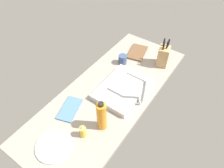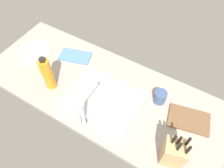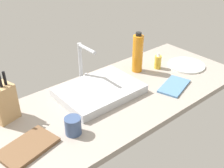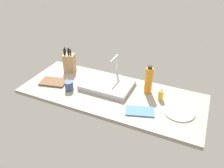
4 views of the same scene
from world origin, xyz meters
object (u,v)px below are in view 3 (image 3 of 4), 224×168
at_px(coffee_mug, 73,126).
at_px(water_bottle, 138,53).
at_px(faucet, 82,60).
at_px(dish_towel, 174,86).
at_px(sink_basin, 99,91).
at_px(soap_bottle, 158,61).
at_px(dinner_plate, 186,65).
at_px(knife_block, 3,102).
at_px(cutting_board, 28,147).

bearing_deg(coffee_mug, water_bottle, 21.21).
bearing_deg(faucet, dish_towel, -46.30).
distance_m(sink_basin, soap_bottle, 0.51).
xyz_separation_m(faucet, coffee_mug, (-0.32, -0.37, -0.11)).
distance_m(dinner_plate, dish_towel, 0.32).
relative_size(knife_block, soap_bottle, 2.19).
xyz_separation_m(soap_bottle, dinner_plate, (0.18, -0.11, -0.04)).
height_order(cutting_board, dinner_plate, cutting_board).
bearing_deg(coffee_mug, sink_basin, 32.43).
distance_m(cutting_board, soap_bottle, 1.04).
bearing_deg(knife_block, coffee_mug, -72.79).
bearing_deg(soap_bottle, dish_towel, -115.27).
distance_m(sink_basin, coffee_mug, 0.36).
xyz_separation_m(cutting_board, soap_bottle, (1.02, 0.16, 0.04)).
relative_size(soap_bottle, coffee_mug, 1.36).
relative_size(sink_basin, dinner_plate, 1.82).
bearing_deg(sink_basin, dish_towel, -29.86).
bearing_deg(dish_towel, soap_bottle, 64.73).
bearing_deg(cutting_board, water_bottle, 14.05).
xyz_separation_m(faucet, dish_towel, (0.39, -0.40, -0.15)).
distance_m(faucet, cutting_board, 0.64).
xyz_separation_m(soap_bottle, dish_towel, (-0.11, -0.23, -0.04)).
xyz_separation_m(knife_block, coffee_mug, (0.20, -0.32, -0.06)).
distance_m(soap_bottle, water_bottle, 0.17).
xyz_separation_m(knife_block, dish_towel, (0.90, -0.35, -0.09)).
bearing_deg(soap_bottle, water_bottle, 154.59).
bearing_deg(coffee_mug, dish_towel, -2.94).
relative_size(sink_basin, soap_bottle, 3.90).
bearing_deg(knife_block, cutting_board, -107.73).
bearing_deg(sink_basin, coffee_mug, -147.57).
bearing_deg(soap_bottle, coffee_mug, -166.24).
height_order(sink_basin, knife_block, knife_block).
height_order(cutting_board, dish_towel, cutting_board).
distance_m(cutting_board, dish_towel, 0.92).
xyz_separation_m(cutting_board, dish_towel, (0.91, -0.08, -0.00)).
distance_m(faucet, water_bottle, 0.38).
xyz_separation_m(dish_towel, coffee_mug, (-0.70, 0.04, 0.04)).
distance_m(knife_block, dish_towel, 0.97).
xyz_separation_m(sink_basin, water_bottle, (0.37, 0.07, 0.10)).
relative_size(cutting_board, dinner_plate, 0.97).
bearing_deg(coffee_mug, cutting_board, 169.30).
distance_m(cutting_board, coffee_mug, 0.22).
bearing_deg(water_bottle, dish_towel, -85.44).
bearing_deg(dinner_plate, faucet, 157.80).
bearing_deg(dish_towel, sink_basin, 150.14).
bearing_deg(sink_basin, water_bottle, 10.64).
bearing_deg(dinner_plate, coffee_mug, -174.74).
bearing_deg(soap_bottle, cutting_board, -171.19).
distance_m(sink_basin, cutting_board, 0.54).
relative_size(sink_basin, knife_block, 1.78).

